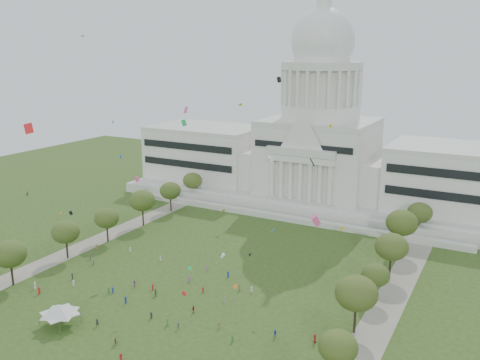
{
  "coord_description": "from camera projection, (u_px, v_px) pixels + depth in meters",
  "views": [
    {
      "loc": [
        70.24,
        -84.89,
        61.44
      ],
      "look_at": [
        0.0,
        45.0,
        24.0
      ],
      "focal_mm": 38.0,
      "sensor_mm": 36.0,
      "label": 1
    }
  ],
  "objects": [
    {
      "name": "row_tree_r_2",
      "position": [
        356.0,
        293.0,
        112.0
      ],
      "size": [
        9.55,
        9.55,
        13.58
      ],
      "color": "black",
      "rests_on": "ground"
    },
    {
      "name": "row_tree_r_1",
      "position": [
        338.0,
        347.0,
        95.18
      ],
      "size": [
        7.58,
        7.58,
        10.78
      ],
      "color": "black",
      "rests_on": "ground"
    },
    {
      "name": "distant_crowd",
      "position": [
        135.0,
        282.0,
        137.25
      ],
      "size": [
        64.33,
        34.18,
        1.93
      ],
      "color": "#B21E1E",
      "rests_on": "ground"
    },
    {
      "name": "row_tree_l_3",
      "position": [
        106.0,
        218.0,
        167.1
      ],
      "size": [
        8.12,
        8.12,
        11.55
      ],
      "color": "black",
      "rests_on": "ground"
    },
    {
      "name": "row_tree_r_4",
      "position": [
        392.0,
        247.0,
        139.62
      ],
      "size": [
        9.19,
        9.19,
        13.06
      ],
      "color": "black",
      "rests_on": "ground"
    },
    {
      "name": "person_3",
      "position": [
        178.0,
        326.0,
        115.64
      ],
      "size": [
        0.64,
        1.11,
        1.65
      ],
      "primitive_type": "imported",
      "rotation": [
        0.0,
        0.0,
        4.8
      ],
      "color": "#4C4C51",
      "rests_on": "ground"
    },
    {
      "name": "row_tree_l_6",
      "position": [
        192.0,
        181.0,
        215.45
      ],
      "size": [
        8.19,
        8.19,
        11.64
      ],
      "color": "black",
      "rests_on": "ground"
    },
    {
      "name": "person_9",
      "position": [
        219.0,
        325.0,
        116.02
      ],
      "size": [
        1.15,
        1.06,
        1.61
      ],
      "primitive_type": "imported",
      "rotation": [
        0.0,
        0.0,
        0.66
      ],
      "color": "olive",
      "rests_on": "ground"
    },
    {
      "name": "row_tree_l_1",
      "position": [
        10.0,
        254.0,
        135.46
      ],
      "size": [
        8.86,
        8.86,
        12.59
      ],
      "color": "black",
      "rests_on": "ground"
    },
    {
      "name": "person_6",
      "position": [
        121.0,
        358.0,
        103.21
      ],
      "size": [
        0.8,
        1.06,
        1.93
      ],
      "primitive_type": "imported",
      "rotation": [
        0.0,
        0.0,
        1.79
      ],
      "color": "#B21E1E",
      "rests_on": "ground"
    },
    {
      "name": "path_left",
      "position": [
        91.0,
        243.0,
        167.58
      ],
      "size": [
        8.0,
        160.0,
        0.04
      ],
      "primitive_type": "cube",
      "color": "gray",
      "rests_on": "ground"
    },
    {
      "name": "kite_swarm",
      "position": [
        168.0,
        207.0,
        115.52
      ],
      "size": [
        81.85,
        108.02,
        62.15
      ],
      "color": "yellow",
      "rests_on": "ground"
    },
    {
      "name": "path_right",
      "position": [
        384.0,
        312.0,
        123.31
      ],
      "size": [
        8.0,
        160.0,
        0.04
      ],
      "primitive_type": "cube",
      "color": "gray",
      "rests_on": "ground"
    },
    {
      "name": "row_tree_r_6",
      "position": [
        420.0,
        213.0,
        171.73
      ],
      "size": [
        8.42,
        8.42,
        11.97
      ],
      "color": "black",
      "rests_on": "ground"
    },
    {
      "name": "person_0",
      "position": [
        315.0,
        338.0,
        110.2
      ],
      "size": [
        0.94,
        1.11,
        1.94
      ],
      "primitive_type": "imported",
      "rotation": [
        0.0,
        0.0,
        5.12
      ],
      "color": "#B21E1E",
      "rests_on": "ground"
    },
    {
      "name": "row_tree_r_3",
      "position": [
        376.0,
        275.0,
        127.06
      ],
      "size": [
        7.01,
        7.01,
        9.98
      ],
      "color": "black",
      "rests_on": "ground"
    },
    {
      "name": "person_4",
      "position": [
        193.0,
        309.0,
        122.8
      ],
      "size": [
        0.75,
        1.16,
        1.84
      ],
      "primitive_type": "imported",
      "rotation": [
        0.0,
        0.0,
        4.56
      ],
      "color": "#B21E1E",
      "rests_on": "ground"
    },
    {
      "name": "ground",
      "position": [
        150.0,
        319.0,
        119.87
      ],
      "size": [
        400.0,
        400.0,
        0.0
      ],
      "primitive_type": "plane",
      "color": "#2F4819",
      "rests_on": "ground"
    },
    {
      "name": "person_8",
      "position": [
        135.0,
        283.0,
        136.39
      ],
      "size": [
        0.99,
        0.72,
        1.85
      ],
      "primitive_type": "imported",
      "rotation": [
        0.0,
        0.0,
        2.94
      ],
      "color": "#994C8C",
      "rests_on": "ground"
    },
    {
      "name": "row_tree_l_2",
      "position": [
        66.0,
        232.0,
        153.3
      ],
      "size": [
        8.42,
        8.42,
        11.97
      ],
      "color": "black",
      "rests_on": "ground"
    },
    {
      "name": "event_tent",
      "position": [
        59.0,
        309.0,
        116.34
      ],
      "size": [
        12.41,
        12.41,
        5.39
      ],
      "color": "#4C4C4C",
      "rests_on": "ground"
    },
    {
      "name": "row_tree_l_4",
      "position": [
        142.0,
        201.0,
        182.58
      ],
      "size": [
        9.29,
        9.29,
        13.21
      ],
      "color": "black",
      "rests_on": "ground"
    },
    {
      "name": "capitol",
      "position": [
        318.0,
        148.0,
        211.24
      ],
      "size": [
        160.0,
        64.5,
        91.3
      ],
      "color": "beige",
      "rests_on": "ground"
    },
    {
      "name": "person_11",
      "position": [
        116.0,
        342.0,
        109.21
      ],
      "size": [
        1.7,
        1.13,
        1.7
      ],
      "primitive_type": "imported",
      "rotation": [
        0.0,
        0.0,
        2.79
      ],
      "color": "olive",
      "rests_on": "ground"
    },
    {
      "name": "person_10",
      "position": [
        224.0,
        300.0,
        127.85
      ],
      "size": [
        0.6,
        0.97,
        1.58
      ],
      "primitive_type": "imported",
      "rotation": [
        0.0,
        0.0,
        1.68
      ],
      "color": "silver",
      "rests_on": "ground"
    },
    {
      "name": "row_tree_r_5",
      "position": [
        402.0,
        223.0,
        157.23
      ],
      "size": [
        9.82,
        9.82,
        13.96
      ],
      "color": "black",
      "rests_on": "ground"
    },
    {
      "name": "person_2",
      "position": [
        275.0,
        334.0,
        112.21
      ],
      "size": [
        0.98,
        0.82,
        1.73
      ],
      "primitive_type": "imported",
      "rotation": [
        0.0,
        0.0,
        0.42
      ],
      "color": "navy",
      "rests_on": "ground"
    },
    {
      "name": "row_tree_l_5",
      "position": [
        170.0,
        191.0,
        199.2
      ],
      "size": [
        8.33,
        8.33,
        11.85
      ],
      "color": "black",
      "rests_on": "ground"
    },
    {
      "name": "person_7",
      "position": [
        97.0,
        322.0,
        116.75
      ],
      "size": [
        0.79,
        0.84,
        1.87
      ],
      "primitive_type": "imported",
      "rotation": [
        0.0,
        0.0,
        4.14
      ],
      "color": "#26262B",
      "rests_on": "ground"
    },
    {
      "name": "person_5",
      "position": [
        156.0,
        293.0,
        131.05
      ],
      "size": [
        1.83,
        1.78,
        1.97
      ],
      "primitive_type": "imported",
      "rotation": [
        0.0,
        0.0,
        2.39
      ],
      "color": "#33723F",
      "rests_on": "ground"
    }
  ]
}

